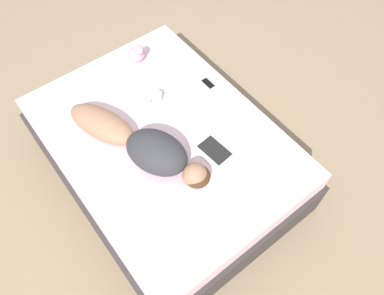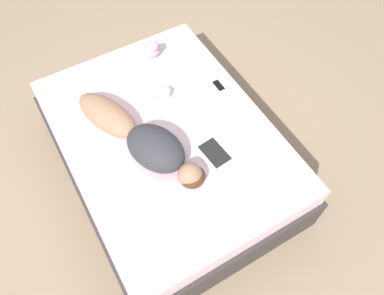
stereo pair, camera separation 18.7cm
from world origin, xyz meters
The scene contains 7 objects.
ground_plane centered at (0.00, 0.00, 0.00)m, with size 12.00×12.00×0.00m, color #9E8466.
bed centered at (0.00, 0.00, 0.28)m, with size 1.51×2.02×0.57m.
person centered at (0.20, 0.03, 0.67)m, with size 0.60×1.17×0.23m.
open_magazine centered at (-0.31, 0.33, 0.57)m, with size 0.46×0.36×0.01m.
coffee_mug centered at (-0.15, -0.29, 0.61)m, with size 0.11×0.08×0.09m.
cell_phone centered at (-0.58, -0.19, 0.57)m, with size 0.07×0.14×0.01m.
plush_toy centered at (-0.28, -0.75, 0.65)m, with size 0.15×0.16×0.19m.
Camera 1 is at (0.79, 1.36, 2.82)m, focal length 35.00 mm.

